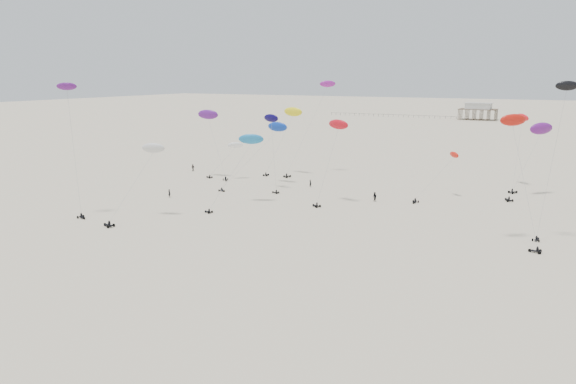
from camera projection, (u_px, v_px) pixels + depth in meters
The scene contains 22 objects.
ground_plane at pixel (437, 152), 191.22m from camera, with size 900.00×900.00×0.00m, color beige.
pavilion_main at pixel (478, 113), 325.49m from camera, with size 21.00×13.00×9.80m.
pier_fence at pixel (391, 116), 349.38m from camera, with size 80.20×0.20×1.50m.
rig_1 at pixel (558, 132), 85.77m from camera, with size 4.66×3.35×25.10m.
rig_2 at pixel (140, 170), 100.65m from camera, with size 5.85×12.10×15.09m.
rig_3 at pixel (438, 174), 118.01m from camera, with size 7.72×12.67×13.90m.
rig_5 at pixel (316, 109), 146.46m from camera, with size 8.93×15.52×25.84m.
rig_6 at pixel (210, 122), 141.33m from camera, with size 10.63×5.03×17.54m.
rig_7 at pixel (72, 134), 101.35m from camera, with size 5.73×3.85×24.74m.
rig_8 at pixel (537, 137), 119.55m from camera, with size 8.51×13.26×17.09m.
rig_10 at pixel (518, 149), 84.89m from camera, with size 8.19×7.00×20.18m.
rig_12 at pixel (272, 130), 126.11m from camera, with size 6.36×5.91×17.33m.
rig_13 at pixel (335, 138), 112.76m from camera, with size 5.68×8.52×17.27m.
rig_14 at pixel (273, 132), 133.28m from camera, with size 10.21×16.62×20.08m.
rig_15 at pixel (290, 119), 146.15m from camera, with size 8.28×8.51×18.02m.
rig_16 at pixel (520, 134), 129.30m from camera, with size 4.47×14.34×18.27m.
rig_17 at pixel (247, 146), 112.77m from camera, with size 6.31×14.40×16.72m.
rig_18 at pixel (229, 152), 140.98m from camera, with size 9.52×4.67×10.32m.
spectator_0 at pixel (170, 197), 120.82m from camera, with size 0.75×0.51×2.06m, color black.
spectator_1 at pixel (374, 201), 116.87m from camera, with size 1.13×0.65×2.30m, color black.
spectator_2 at pixel (193, 171), 153.58m from camera, with size 1.33×0.72×2.26m, color black.
spectator_3 at pixel (310, 187), 131.77m from camera, with size 0.75×0.51×2.05m, color black.
Camera 1 is at (41.09, 7.67, 25.96)m, focal length 35.00 mm.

